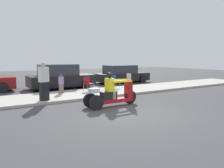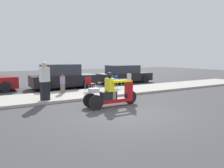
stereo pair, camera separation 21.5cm
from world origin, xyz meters
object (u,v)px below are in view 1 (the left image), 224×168
object	(u,v)px
folding_chair_set_back	(114,80)
folding_chair_curbside	(88,82)
parked_car_lot_right	(60,77)
parked_car_lot_far	(122,74)
motorcycle_trike	(112,94)
spectator_by_tree	(44,82)
spectator_far_back	(61,84)

from	to	relation	value
folding_chair_set_back	folding_chair_curbside	bearing A→B (deg)	-175.12
folding_chair_set_back	parked_car_lot_right	distance (m)	3.69
folding_chair_set_back	parked_car_lot_far	size ratio (longest dim) A/B	0.18
folding_chair_curbside	motorcycle_trike	bearing A→B (deg)	-100.08
spectator_by_tree	parked_car_lot_far	size ratio (longest dim) A/B	0.39
motorcycle_trike	spectator_far_back	bearing A→B (deg)	103.38
parked_car_lot_far	spectator_by_tree	bearing A→B (deg)	-147.68
folding_chair_set_back	spectator_by_tree	bearing A→B (deg)	-161.19
folding_chair_curbside	parked_car_lot_far	world-z (taller)	parked_car_lot_far
spectator_far_back	folding_chair_curbside	size ratio (longest dim) A/B	1.27
motorcycle_trike	parked_car_lot_right	size ratio (longest dim) A/B	0.58
spectator_by_tree	parked_car_lot_right	bearing A→B (deg)	62.54
parked_car_lot_far	folding_chair_curbside	bearing A→B (deg)	-144.61
spectator_far_back	folding_chair_set_back	bearing A→B (deg)	0.58
spectator_by_tree	folding_chair_set_back	size ratio (longest dim) A/B	2.13
motorcycle_trike	parked_car_lot_far	distance (m)	8.80
motorcycle_trike	folding_chair_curbside	bearing A→B (deg)	79.92
spectator_far_back	folding_chair_set_back	world-z (taller)	spectator_far_back
spectator_far_back	folding_chair_set_back	distance (m)	3.48
spectator_far_back	parked_car_lot_far	world-z (taller)	parked_car_lot_far
spectator_by_tree	parked_car_lot_far	distance (m)	8.97
parked_car_lot_right	parked_car_lot_far	bearing A→B (deg)	5.80
folding_chair_set_back	folding_chair_curbside	world-z (taller)	same
motorcycle_trike	spectator_far_back	distance (m)	3.93
folding_chair_curbside	parked_car_lot_right	bearing A→B (deg)	104.24
spectator_far_back	folding_chair_curbside	xyz separation A→B (m)	(1.56, -0.13, 0.00)
spectator_far_back	spectator_by_tree	bearing A→B (deg)	-129.96
folding_chair_set_back	parked_car_lot_far	bearing A→B (deg)	48.85
spectator_by_tree	folding_chair_curbside	world-z (taller)	spectator_by_tree
spectator_by_tree	parked_car_lot_right	world-z (taller)	spectator_by_tree
parked_car_lot_right	folding_chair_set_back	bearing A→B (deg)	-44.92
folding_chair_set_back	parked_car_lot_right	size ratio (longest dim) A/B	0.19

